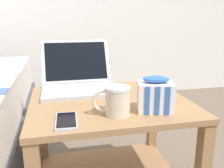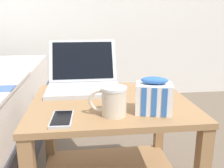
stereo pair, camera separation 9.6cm
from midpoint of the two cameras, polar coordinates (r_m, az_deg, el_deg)
bedside_table at (r=1.09m, az=2.29°, el=-12.43°), size 0.64×0.55×0.49m
laptop at (r=1.18m, az=-4.24°, el=1.01°), size 0.33×0.33×0.22m
mug_front_left at (r=0.86m, az=3.43°, el=-3.65°), size 0.13×0.09×0.10m
snack_bag at (r=0.90m, az=12.53°, el=-2.87°), size 0.14×0.12×0.13m
cell_phone at (r=0.84m, az=-8.20°, el=-7.96°), size 0.08×0.14×0.01m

